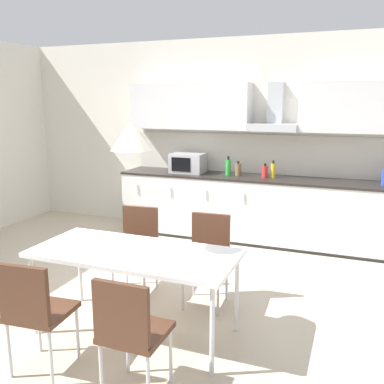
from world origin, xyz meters
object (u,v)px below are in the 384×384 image
Objects in this scene: bottle_green at (228,167)px; chair_far_right at (208,250)px; bottle_brown at (238,169)px; chair_near_left at (34,306)px; microwave at (188,163)px; dining_table at (134,256)px; bottle_yellow at (273,170)px; chair_far_left at (137,241)px; bottle_red at (265,172)px; chair_near_right at (130,327)px; pendant_lamp at (131,136)px.

bottle_green is 0.31× the size of chair_far_right.
bottle_brown reaches higher than chair_near_left.
bottle_green is at bearing 84.32° from chair_near_left.
microwave reaches higher than dining_table.
bottle_yellow is 2.89m from dining_table.
chair_far_left is (-0.37, -2.01, -0.50)m from bottle_green.
dining_table is 0.87m from chair_near_left.
bottle_red is 0.11m from bottle_yellow.
bottle_red is 3.67m from chair_near_left.
bottle_yellow is 0.27× the size of chair_near_right.
bottle_brown reaches higher than dining_table.
microwave is 2.32m from chair_far_right.
chair_far_left and chair_near_right have the same top height.
bottle_green reaches higher than chair_far_right.
bottle_yellow is at bearing 83.71° from chair_far_right.
chair_near_right is (0.38, -0.77, -0.15)m from dining_table.
bottle_green is at bearing -177.68° from bottle_yellow.
chair_near_right is 1.00× the size of chair_far_right.
dining_table is (-0.60, -2.80, -0.33)m from bottle_yellow.
chair_far_right is 1.42m from pendant_lamp.
bottle_yellow is at bearing 77.87° from dining_table.
dining_table is at bearing -116.25° from chair_far_right.
chair_far_right is at bearing -82.57° from bottle_brown.
bottle_green is 3.60m from chair_near_left.
bottle_green is 0.52m from bottle_red.
microwave is 1.24m from bottle_yellow.
bottle_yellow reaches higher than chair_near_left.
chair_far_left reaches higher than dining_table.
dining_table is 1.95× the size of chair_far_left.
bottle_yellow is 0.27× the size of chair_near_left.
chair_near_left is 0.76m from chair_near_right.
bottle_brown is 0.23× the size of chair_far_left.
bottle_green reaches higher than bottle_yellow.
microwave is 1.50× the size of pendant_lamp.
chair_far_right is 2.72× the size of pendant_lamp.
bottle_green reaches higher than dining_table.
dining_table is 5.31× the size of pendant_lamp.
dining_table is 0.87m from chair_far_left.
chair_near_right is at bearing -85.66° from bottle_brown.
chair_near_left is at bearing -95.68° from bottle_green.
chair_near_left is (0.01, -1.53, 0.00)m from chair_far_left.
chair_near_left is 1.42m from pendant_lamp.
bottle_green is 0.14m from bottle_brown.
chair_near_right is (0.76, -0.00, 0.00)m from chair_near_left.
chair_near_right is (0.41, -3.54, -0.50)m from bottle_green.
chair_near_right is (0.77, -1.53, 0.00)m from chair_far_left.
pendant_lamp is at bearing -92.27° from bottle_brown.
bottle_yellow reaches higher than chair_far_left.
bottle_green is at bearing -167.88° from bottle_brown.
dining_table is at bearing -90.00° from pendant_lamp.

